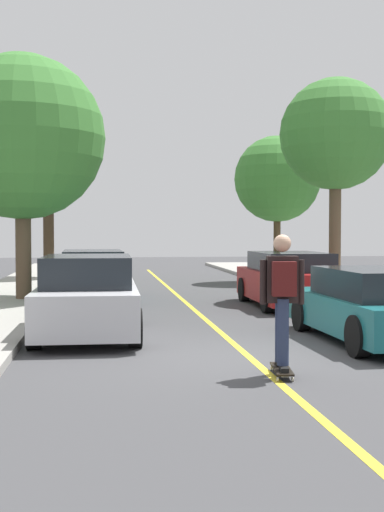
{
  "coord_description": "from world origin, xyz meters",
  "views": [
    {
      "loc": [
        -2.17,
        -10.12,
        1.89
      ],
      "look_at": [
        0.04,
        6.98,
        1.27
      ],
      "focal_mm": 48.38,
      "sensor_mm": 36.0,
      "label": 1
    }
  ],
  "objects_px": {
    "skateboard": "(282,369)",
    "skateboarder": "(282,292)",
    "parked_car_left_near": "(93,275)",
    "street_tree_left_nearest": "(22,138)",
    "street_tree_left_near": "(48,160)",
    "parked_car_right_near": "(289,279)",
    "parked_car_right_nearest": "(376,306)",
    "street_tree_right_near": "(277,179)",
    "parked_car_left_nearest": "(88,297)",
    "street_tree_right_nearest": "(336,135)"
  },
  "relations": [
    {
      "from": "street_tree_left_near",
      "to": "parked_car_right_near",
      "type": "bearing_deg",
      "value": -56.09
    },
    {
      "from": "skateboard",
      "to": "parked_car_right_nearest",
      "type": "bearing_deg",
      "value": 47.04
    },
    {
      "from": "parked_car_right_nearest",
      "to": "street_tree_left_nearest",
      "type": "relative_size",
      "value": 0.67
    },
    {
      "from": "parked_car_right_nearest",
      "to": "skateboarder",
      "type": "bearing_deg",
      "value": -132.63
    },
    {
      "from": "skateboard",
      "to": "skateboarder",
      "type": "xyz_separation_m",
      "value": [
        -0.0,
        -0.03,
        1.01
      ]
    },
    {
      "from": "parked_car_right_nearest",
      "to": "parked_car_left_near",
      "type": "bearing_deg",
      "value": 121.67
    },
    {
      "from": "parked_car_left_near",
      "to": "street_tree_right_near",
      "type": "distance_m",
      "value": 9.34
    },
    {
      "from": "parked_car_left_near",
      "to": "parked_car_right_nearest",
      "type": "relative_size",
      "value": 1.05
    },
    {
      "from": "street_tree_left_near",
      "to": "skateboard",
      "type": "distance_m",
      "value": 19.07
    },
    {
      "from": "parked_car_left_nearest",
      "to": "street_tree_right_near",
      "type": "height_order",
      "value": "street_tree_right_near"
    },
    {
      "from": "street_tree_left_nearest",
      "to": "street_tree_right_near",
      "type": "distance_m",
      "value": 10.72
    },
    {
      "from": "parked_car_right_near",
      "to": "skateboarder",
      "type": "bearing_deg",
      "value": -105.93
    },
    {
      "from": "parked_car_right_near",
      "to": "skateboard",
      "type": "xyz_separation_m",
      "value": [
        -2.31,
        -8.08,
        -0.59
      ]
    },
    {
      "from": "parked_car_left_near",
      "to": "parked_car_right_near",
      "type": "xyz_separation_m",
      "value": [
        4.9,
        -2.35,
        -0.0
      ]
    },
    {
      "from": "parked_car_left_nearest",
      "to": "parked_car_left_near",
      "type": "bearing_deg",
      "value": 90.01
    },
    {
      "from": "parked_car_right_nearest",
      "to": "parked_car_right_near",
      "type": "bearing_deg",
      "value": 90.01
    },
    {
      "from": "street_tree_right_near",
      "to": "skateboarder",
      "type": "xyz_separation_m",
      "value": [
        -4.09,
        -16.19,
        -2.71
      ]
    },
    {
      "from": "parked_car_right_near",
      "to": "street_tree_right_nearest",
      "type": "xyz_separation_m",
      "value": [
        1.77,
        1.67,
        3.86
      ]
    },
    {
      "from": "street_tree_left_nearest",
      "to": "skateboard",
      "type": "xyz_separation_m",
      "value": [
        4.36,
        -9.58,
        -4.22
      ]
    },
    {
      "from": "parked_car_left_near",
      "to": "street_tree_left_nearest",
      "type": "xyz_separation_m",
      "value": [
        -1.77,
        -0.85,
        3.62
      ]
    },
    {
      "from": "parked_car_left_near",
      "to": "street_tree_left_nearest",
      "type": "relative_size",
      "value": 0.7
    },
    {
      "from": "street_tree_left_near",
      "to": "skateboarder",
      "type": "bearing_deg",
      "value": -76.42
    },
    {
      "from": "parked_car_left_near",
      "to": "skateboard",
      "type": "distance_m",
      "value": 10.76
    },
    {
      "from": "parked_car_left_nearest",
      "to": "skateboarder",
      "type": "relative_size",
      "value": 2.42
    },
    {
      "from": "parked_car_right_nearest",
      "to": "street_tree_left_near",
      "type": "xyz_separation_m",
      "value": [
        -6.68,
        15.53,
        3.98
      ]
    },
    {
      "from": "skateboard",
      "to": "street_tree_left_near",
      "type": "bearing_deg",
      "value": 103.62
    },
    {
      "from": "street_tree_right_near",
      "to": "parked_car_right_nearest",
      "type": "bearing_deg",
      "value": -97.39
    },
    {
      "from": "parked_car_left_near",
      "to": "parked_car_right_nearest",
      "type": "height_order",
      "value": "parked_car_left_near"
    },
    {
      "from": "parked_car_right_nearest",
      "to": "street_tree_left_nearest",
      "type": "bearing_deg",
      "value": 133.25
    },
    {
      "from": "parked_car_right_nearest",
      "to": "skateboard",
      "type": "height_order",
      "value": "parked_car_right_nearest"
    },
    {
      "from": "parked_car_right_nearest",
      "to": "street_tree_left_near",
      "type": "relative_size",
      "value": 0.69
    },
    {
      "from": "skateboarder",
      "to": "parked_car_left_nearest",
      "type": "bearing_deg",
      "value": 123.78
    },
    {
      "from": "street_tree_left_near",
      "to": "street_tree_right_near",
      "type": "xyz_separation_m",
      "value": [
        8.45,
        -1.85,
        -0.79
      ]
    },
    {
      "from": "parked_car_right_nearest",
      "to": "skateboard",
      "type": "relative_size",
      "value": 4.9
    },
    {
      "from": "parked_car_left_nearest",
      "to": "skateboard",
      "type": "bearing_deg",
      "value": -55.94
    },
    {
      "from": "street_tree_right_nearest",
      "to": "skateboarder",
      "type": "distance_m",
      "value": 11.15
    },
    {
      "from": "parked_car_left_near",
      "to": "street_tree_right_near",
      "type": "xyz_separation_m",
      "value": [
        6.68,
        5.73,
        3.13
      ]
    },
    {
      "from": "street_tree_right_nearest",
      "to": "parked_car_right_near",
      "type": "bearing_deg",
      "value": -136.75
    },
    {
      "from": "street_tree_right_nearest",
      "to": "skateboard",
      "type": "xyz_separation_m",
      "value": [
        -4.08,
        -9.75,
        -4.46
      ]
    },
    {
      "from": "parked_car_left_nearest",
      "to": "parked_car_left_near",
      "type": "distance_m",
      "value": 6.6
    },
    {
      "from": "street_tree_left_near",
      "to": "skateboard",
      "type": "height_order",
      "value": "street_tree_left_near"
    },
    {
      "from": "parked_car_left_near",
      "to": "skateboard",
      "type": "height_order",
      "value": "parked_car_left_near"
    },
    {
      "from": "parked_car_right_near",
      "to": "parked_car_right_nearest",
      "type": "bearing_deg",
      "value": -89.99
    },
    {
      "from": "parked_car_right_nearest",
      "to": "skateboarder",
      "type": "height_order",
      "value": "skateboarder"
    },
    {
      "from": "street_tree_left_near",
      "to": "skateboarder",
      "type": "distance_m",
      "value": 18.89
    },
    {
      "from": "parked_car_left_near",
      "to": "skateboard",
      "type": "relative_size",
      "value": 5.13
    },
    {
      "from": "street_tree_right_nearest",
      "to": "skateboarder",
      "type": "bearing_deg",
      "value": -112.69
    },
    {
      "from": "parked_car_left_near",
      "to": "skateboarder",
      "type": "relative_size",
      "value": 2.53
    },
    {
      "from": "street_tree_left_nearest",
      "to": "street_tree_right_near",
      "type": "relative_size",
      "value": 1.2
    },
    {
      "from": "street_tree_right_nearest",
      "to": "parked_car_left_nearest",
      "type": "bearing_deg",
      "value": -138.45
    }
  ]
}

